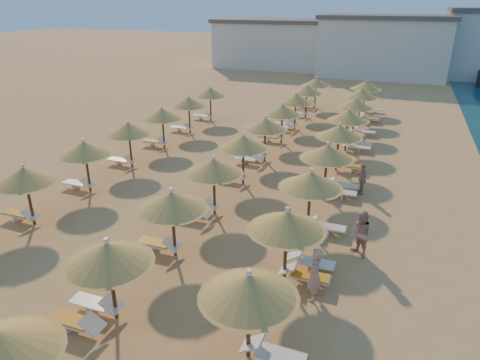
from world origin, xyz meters
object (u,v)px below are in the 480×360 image
at_px(parasol_row_east, 320,166).
at_px(beachgoer_b, 361,234).
at_px(parasol_row_west, 230,154).
at_px(beachgoer_a, 315,275).
at_px(beachgoer_c, 362,179).

relative_size(parasol_row_east, beachgoer_b, 23.46).
distance_m(parasol_row_west, beachgoer_b, 7.31).
height_order(parasol_row_west, beachgoer_a, parasol_row_west).
distance_m(parasol_row_east, parasol_row_west, 4.26).
distance_m(parasol_row_east, beachgoer_c, 3.51).
xyz_separation_m(parasol_row_west, beachgoer_a, (5.40, -6.22, -1.30)).
bearing_deg(parasol_row_east, beachgoer_a, -79.59).
distance_m(parasol_row_west, beachgoer_a, 8.34).
bearing_deg(beachgoer_b, beachgoer_c, 140.94).
bearing_deg(parasol_row_west, beachgoer_b, -25.48).
relative_size(parasol_row_west, beachgoer_b, 23.46).
xyz_separation_m(beachgoer_c, beachgoer_b, (0.58, -5.83, 0.13)).
bearing_deg(beachgoer_a, parasol_row_east, -170.08).
height_order(parasol_row_east, beachgoer_b, parasol_row_east).
relative_size(beachgoer_c, beachgoer_a, 0.85).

